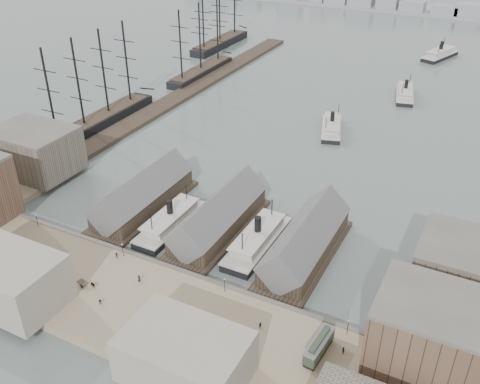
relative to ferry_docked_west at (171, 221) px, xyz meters
The scene contains 38 objects.
ground 17.85m from the ferry_docked_west, 42.74° to the right, with size 900.00×900.00×0.00m, color #53605E.
quay 34.58m from the ferry_docked_west, 67.90° to the right, with size 180.00×30.00×2.00m, color gray.
seawall 21.60m from the ferry_docked_west, 52.94° to the right, with size 180.00×1.20×2.30m, color #59544C.
west_wharf 103.77m from the ferry_docked_west, 122.01° to the left, with size 10.00×220.00×1.60m, color #2D231C.
ferry_shed_west 14.08m from the ferry_docked_west, 159.49° to the left, with size 14.00×42.00×12.60m.
ferry_shed_center 14.08m from the ferry_docked_west, 20.51° to the left, with size 14.00×42.00×12.60m.
ferry_shed_east 39.37m from the ferry_docked_west, ahead, with size 14.00×42.00×12.60m.
warehouse_west_back 57.71m from the ferry_docked_west, behind, with size 26.00×20.00×14.00m, color #60564C.
warehouse_east_front 83.08m from the ferry_docked_west, 16.91° to the right, with size 30.00×18.00×19.00m, color brown.
warehouse_east_back 81.38m from the ferry_docked_west, ahead, with size 28.00×20.00×15.00m, color #60564C.
street_bldg_center 55.21m from the ferry_docked_west, 53.14° to the right, with size 24.00×16.00×10.00m, color gray.
street_bldg_west 47.53m from the ferry_docked_west, 111.12° to the right, with size 30.00×16.00×12.00m, color gray.
lamp_post_far_w 37.30m from the ferry_docked_west, 149.28° to the right, with size 0.44×0.44×3.92m.
lamp_post_near_w 19.27m from the ferry_docked_west, 96.00° to the right, with size 0.44×0.44×3.92m.
lamp_post_near_e 33.93m from the ferry_docked_west, 34.18° to the right, with size 0.44×0.44×3.92m.
lamp_post_far_e 61.09m from the ferry_docked_west, 18.15° to the right, with size 0.44×0.44×3.92m.
far_shore 322.32m from the ferry_docked_west, 88.06° to the left, with size 500.00×40.00×15.72m.
ferry_docked_west is the anchor object (origin of this frame).
ferry_docked_east 26.18m from the ferry_docked_west, ahead, with size 8.49×28.31×10.11m.
ferry_open_near 87.62m from the ferry_docked_west, 77.60° to the left, with size 14.47×25.67×8.78m.
ferry_open_mid 141.79m from the ferry_docked_west, 75.21° to the left, with size 12.67×25.86×8.87m.
ferry_open_far 212.25m from the ferry_docked_west, 79.17° to the left, with size 16.76×28.97×9.92m.
sailing_ship_near 81.62m from the ferry_docked_west, 144.72° to the left, with size 9.11×62.78×37.46m.
sailing_ship_mid 136.88m from the ferry_docked_west, 117.24° to the left, with size 8.67×50.09×35.64m.
sailing_ship_far 190.91m from the ferry_docked_west, 114.88° to the left, with size 9.56×53.14×39.32m.
tram 60.76m from the ferry_docked_west, 26.43° to the right, with size 3.63×10.70×3.74m.
horse_cart_left 45.24m from the ferry_docked_west, 140.57° to the right, with size 4.71×3.47×1.58m.
horse_cart_center 32.55m from the ferry_docked_west, 92.97° to the right, with size 4.96×2.13×1.56m.
horse_cart_right 45.42m from the ferry_docked_west, 46.59° to the right, with size 4.63×1.70×1.59m.
pedestrian_0 40.06m from the ferry_docked_west, 138.08° to the right, with size 0.64×0.47×1.76m, color black.
pedestrian_1 40.61m from the ferry_docked_west, 122.21° to the right, with size 0.82×0.64×1.69m, color black.
pedestrian_2 20.67m from the ferry_docked_west, 98.29° to the right, with size 1.11×0.64×1.72m, color black.
pedestrian_3 36.35m from the ferry_docked_west, 82.65° to the right, with size 0.93×0.39×1.59m, color black.
pedestrian_4 26.47m from the ferry_docked_west, 73.06° to the right, with size 0.88×0.58×1.81m, color black.
pedestrian_5 39.44m from the ferry_docked_west, 52.81° to the right, with size 0.63×0.46×1.72m, color black.
pedestrian_6 48.33m from the ferry_docked_west, 32.63° to the right, with size 0.80×0.63×1.65m, color black.
pedestrian_7 49.99m from the ferry_docked_west, 41.06° to the right, with size 1.09×0.63×1.69m, color black.
pedestrian_8 63.89m from the ferry_docked_west, 22.67° to the right, with size 0.99×0.41×1.69m, color black.
Camera 1 is at (62.81, -91.86, 86.87)m, focal length 40.00 mm.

